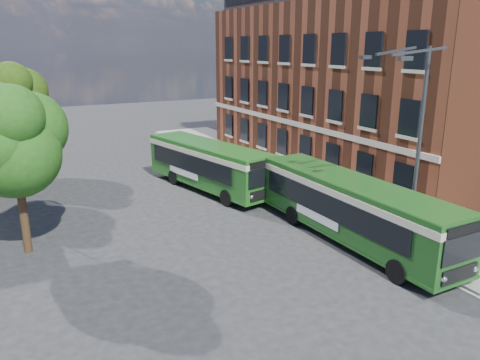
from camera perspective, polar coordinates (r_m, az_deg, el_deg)
ground at (r=21.56m, az=6.26°, el=-8.74°), size 120.00×120.00×0.00m
pavement at (r=31.47m, az=8.74°, el=-0.62°), size 6.00×48.00×0.15m
kerb_line at (r=29.83m, az=4.01°, el=-1.54°), size 0.12×48.00×0.01m
brick_office at (r=37.76m, az=14.30°, el=12.49°), size 12.10×26.00×14.20m
street_lamp at (r=21.72m, az=20.34°, el=3.86°), size 2.96×2.38×9.00m
bus_stop_sign at (r=21.87m, az=25.11°, el=-5.59°), size 0.35×0.08×2.52m
bus_front at (r=22.55m, az=13.54°, el=-2.96°), size 2.72×11.97×3.02m
bus_rear at (r=30.05m, az=-3.85°, el=2.21°), size 4.66×10.73×3.02m
pedestrian_a at (r=22.98m, az=20.73°, el=-5.18°), size 0.82×0.72×1.88m
pedestrian_b at (r=22.52m, az=26.18°, el=-6.64°), size 0.90×0.77×1.60m
tree_left at (r=22.04m, az=-25.72°, el=4.35°), size 4.48×4.26×7.57m
tree_right at (r=36.82m, az=-25.86°, el=8.92°), size 4.74×4.51×8.01m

